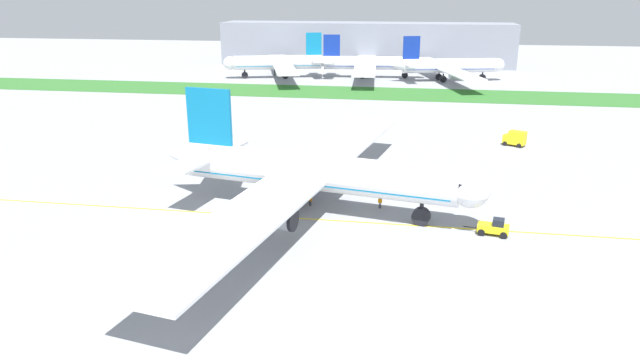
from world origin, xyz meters
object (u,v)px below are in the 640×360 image
(ground_crew_marshaller_front, at_px, (323,182))
(ground_crew_wingwalker_starboard, at_px, (380,201))
(pushback_tug, at_px, (494,227))
(parked_airliner_far_centre, at_px, (368,63))
(ground_crew_wingwalker_port, at_px, (310,200))
(parked_airliner_far_left, at_px, (279,63))
(airliner_foreground, at_px, (311,173))
(service_truck_baggage_loader, at_px, (515,138))
(parked_airliner_far_right, at_px, (447,66))

(ground_crew_marshaller_front, relative_size, ground_crew_wingwalker_starboard, 0.90)
(pushback_tug, xyz_separation_m, ground_crew_marshaller_front, (-25.07, 15.27, -0.07))
(ground_crew_wingwalker_starboard, height_order, parked_airliner_far_centre, parked_airliner_far_centre)
(ground_crew_wingwalker_port, distance_m, parked_airliner_far_left, 135.67)
(ground_crew_marshaller_front, bearing_deg, pushback_tug, -31.34)
(pushback_tug, bearing_deg, parked_airliner_far_left, 113.96)
(airliner_foreground, height_order, ground_crew_wingwalker_port, airliner_foreground)
(ground_crew_wingwalker_starboard, bearing_deg, parked_airliner_far_left, 109.36)
(ground_crew_wingwalker_port, relative_size, ground_crew_wingwalker_starboard, 0.91)
(ground_crew_wingwalker_starboard, bearing_deg, pushback_tug, -25.20)
(parked_airliner_far_centre, bearing_deg, airliner_foreground, -88.62)
(service_truck_baggage_loader, distance_m, parked_airliner_far_centre, 102.64)
(pushback_tug, distance_m, parked_airliner_far_right, 138.68)
(pushback_tug, distance_m, service_truck_baggage_loader, 48.87)
(ground_crew_wingwalker_port, relative_size, ground_crew_marshaller_front, 1.01)
(pushback_tug, height_order, parked_airliner_far_centre, parked_airliner_far_centre)
(airliner_foreground, height_order, pushback_tug, airliner_foreground)
(pushback_tug, distance_m, ground_crew_wingwalker_port, 26.41)
(airliner_foreground, bearing_deg, parked_airliner_far_left, 105.17)
(ground_crew_wingwalker_port, bearing_deg, service_truck_baggage_loader, 49.38)
(parked_airliner_far_left, bearing_deg, parked_airliner_far_centre, 9.82)
(ground_crew_wingwalker_starboard, bearing_deg, airliner_foreground, -166.02)
(airliner_foreground, height_order, parked_airliner_far_right, airliner_foreground)
(service_truck_baggage_loader, bearing_deg, parked_airliner_far_right, 96.17)
(pushback_tug, xyz_separation_m, ground_crew_wingwalker_starboard, (-15.32, 7.21, 0.04))
(parked_airliner_far_right, bearing_deg, ground_crew_marshaller_front, -101.52)
(parked_airliner_far_left, xyz_separation_m, parked_airliner_far_right, (61.12, 1.25, -0.15))
(airliner_foreground, distance_m, parked_airliner_far_centre, 138.28)
(airliner_foreground, xyz_separation_m, parked_airliner_far_right, (25.16, 133.84, -0.37))
(parked_airliner_far_left, distance_m, parked_airliner_far_centre, 33.12)
(ground_crew_wingwalker_port, xyz_separation_m, parked_airliner_far_left, (-35.45, 130.88, 4.56))
(ground_crew_wingwalker_starboard, height_order, parked_airliner_far_right, parked_airliner_far_right)
(ground_crew_marshaller_front, height_order, service_truck_baggage_loader, service_truck_baggage_loader)
(ground_crew_wingwalker_starboard, xyz_separation_m, parked_airliner_far_centre, (-13.10, 135.80, 4.23))
(pushback_tug, distance_m, ground_crew_wingwalker_starboard, 16.93)
(ground_crew_marshaller_front, xyz_separation_m, ground_crew_wingwalker_starboard, (9.75, -8.06, 0.11))
(ground_crew_marshaller_front, height_order, parked_airliner_far_left, parked_airliner_far_left)
(ground_crew_marshaller_front, relative_size, parked_airliner_far_right, 0.02)
(pushback_tug, relative_size, parked_airliner_far_centre, 0.09)
(ground_crew_wingwalker_port, distance_m, parked_airliner_far_right, 134.67)
(ground_crew_marshaller_front, xyz_separation_m, parked_airliner_far_centre, (-3.35, 127.75, 4.34))
(pushback_tug, xyz_separation_m, parked_airliner_far_right, (0.07, 138.62, 4.35))
(airliner_foreground, height_order, service_truck_baggage_loader, airliner_foreground)
(parked_airliner_far_left, bearing_deg, ground_crew_marshaller_front, -73.58)
(airliner_foreground, xyz_separation_m, pushback_tug, (25.09, -4.78, -4.72))
(ground_crew_wingwalker_port, relative_size, parked_airliner_far_left, 0.03)
(ground_crew_marshaller_front, distance_m, parked_airliner_far_right, 125.96)
(parked_airliner_far_left, bearing_deg, ground_crew_wingwalker_port, -74.84)
(parked_airliner_far_right, bearing_deg, ground_crew_wingwalker_port, -100.99)
(ground_crew_wingwalker_starboard, xyz_separation_m, parked_airliner_far_right, (15.39, 131.41, 4.32))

